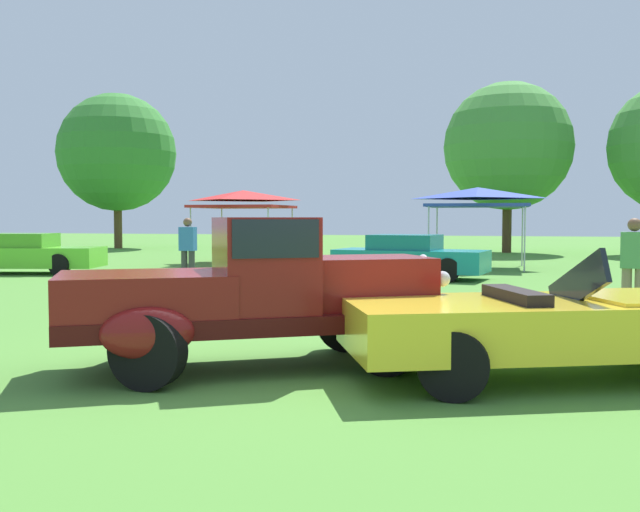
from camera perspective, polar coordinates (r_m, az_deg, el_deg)
The scene contains 11 objects.
ground_plane at distance 8.15m, azimuth -4.65°, elevation -8.94°, with size 120.00×120.00×0.00m, color #4C8433.
feature_pickup_truck at distance 8.04m, azimuth -5.04°, elevation -2.87°, with size 4.36×3.32×1.70m.
neighbor_convertible at distance 8.00m, azimuth 18.97°, elevation -5.11°, with size 4.79×3.26×1.40m.
show_car_lime at distance 23.37m, azimuth -22.60°, elevation 0.16°, with size 4.75×2.64×1.22m.
show_car_teal at distance 20.02m, azimuth 7.14°, elevation -0.08°, with size 4.39×2.36×1.22m.
spectator_near_truck at distance 12.86m, azimuth 23.79°, elevation -0.67°, with size 0.44×0.32×1.69m.
spectator_far_side at distance 18.31m, azimuth -10.52°, elevation 0.59°, with size 0.40×0.24×1.69m.
canopy_tent_left_field at distance 26.68m, azimuth -6.16°, elevation 4.64°, with size 3.24×3.24×2.71m.
canopy_tent_center_field at distance 24.54m, azimuth 12.52°, elevation 4.72°, with size 3.31×3.31×2.71m.
treeline_far_left at distance 41.03m, azimuth -15.93°, elevation 7.94°, with size 6.43×6.43×8.47m.
treeline_mid_left at distance 35.73m, azimuth 14.80°, elevation 8.47°, with size 6.12×6.12×8.18m.
Camera 1 is at (2.61, -7.53, 1.70)m, focal length 40.02 mm.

